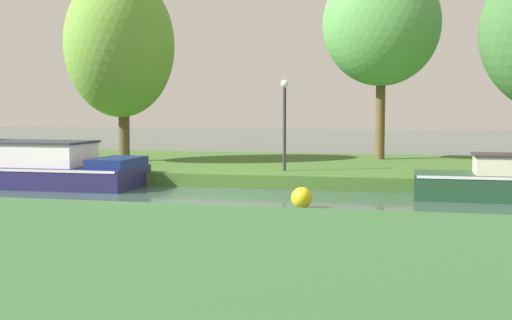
# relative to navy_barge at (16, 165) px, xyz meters

# --- Properties ---
(ground_plane) EXTENTS (120.00, 120.00, 0.00)m
(ground_plane) POSITION_rel_navy_barge_xyz_m (5.97, -1.20, -0.62)
(ground_plane) COLOR #375146
(riverbank_far) EXTENTS (72.00, 10.00, 0.40)m
(riverbank_far) POSITION_rel_navy_barge_xyz_m (5.97, 5.80, -0.42)
(riverbank_far) COLOR #3C6427
(riverbank_far) RESTS_ON ground_plane
(navy_barge) EXTENTS (7.61, 2.41, 1.98)m
(navy_barge) POSITION_rel_navy_barge_xyz_m (0.00, 0.00, 0.00)
(navy_barge) COLOR #221F50
(navy_barge) RESTS_ON ground_plane
(willow_tree_left) EXTENTS (3.83, 4.37, 6.80)m
(willow_tree_left) POSITION_rel_navy_barge_xyz_m (1.29, 4.64, 3.97)
(willow_tree_left) COLOR brown
(willow_tree_left) RESTS_ON riverbank_far
(willow_tree_centre) EXTENTS (4.37, 3.42, 7.35)m
(willow_tree_centre) POSITION_rel_navy_barge_xyz_m (10.37, 7.73, 4.82)
(willow_tree_centre) COLOR brown
(willow_tree_centre) RESTS_ON riverbank_far
(lamp_post) EXTENTS (0.24, 0.24, 2.79)m
(lamp_post) POSITION_rel_navy_barge_xyz_m (7.76, 2.35, 1.55)
(lamp_post) COLOR #333338
(lamp_post) RESTS_ON riverbank_far
(mooring_post_near) EXTENTS (0.20, 0.20, 0.81)m
(mooring_post_near) POSITION_rel_navy_barge_xyz_m (0.42, 1.53, 0.19)
(mooring_post_near) COLOR #44352A
(mooring_post_near) RESTS_ON riverbank_far
(mooring_post_far) EXTENTS (0.13, 0.13, 0.65)m
(mooring_post_far) POSITION_rel_navy_barge_xyz_m (14.11, 1.53, 0.11)
(mooring_post_far) COLOR #453F2F
(mooring_post_far) RESTS_ON riverbank_far
(channel_buoy) EXTENTS (0.50, 0.50, 0.50)m
(channel_buoy) POSITION_rel_navy_barge_xyz_m (9.14, -2.63, -0.37)
(channel_buoy) COLOR yellow
(channel_buoy) RESTS_ON ground_plane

